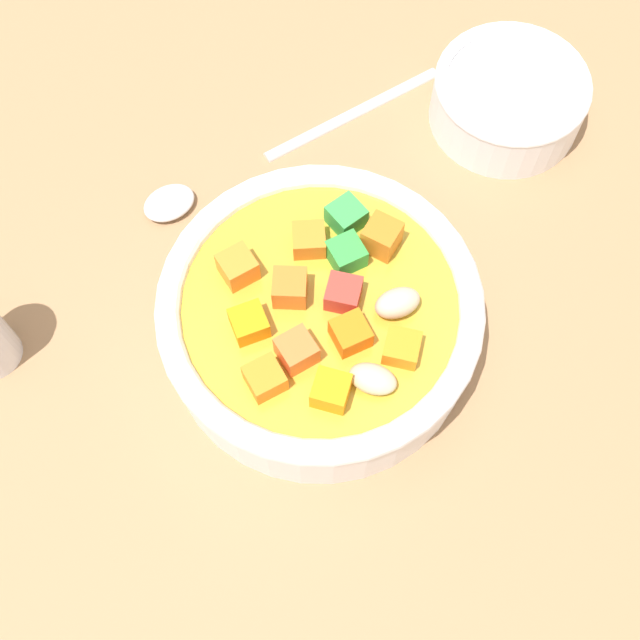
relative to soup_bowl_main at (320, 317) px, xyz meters
The scene contains 4 objects.
ground_plane 3.82cm from the soup_bowl_main, 103.25° to the left, with size 140.00×140.00×2.00cm, color #9E754F.
soup_bowl_main is the anchor object (origin of this frame).
spoon 13.05cm from the soup_bowl_main, 68.76° to the left, with size 21.77×4.02×1.04cm.
side_bowl_small 19.76cm from the soup_bowl_main, 14.35° to the left, with size 9.79×9.79×3.78cm.
Camera 1 is at (-11.43, -14.47, 43.23)cm, focal length 45.68 mm.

